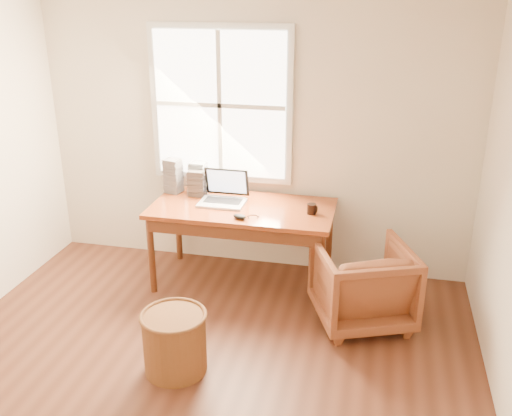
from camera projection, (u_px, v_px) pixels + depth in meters
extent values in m
cube|color=beige|center=(254.00, 133.00, 5.21)|extent=(4.00, 0.02, 2.60)
cube|color=silver|center=(221.00, 105.00, 5.14)|extent=(1.32, 0.05, 1.42)
cube|color=white|center=(220.00, 105.00, 5.11)|extent=(1.20, 0.02, 1.30)
cube|color=silver|center=(220.00, 106.00, 5.10)|extent=(0.04, 0.02, 1.30)
cube|color=silver|center=(220.00, 106.00, 5.10)|extent=(1.20, 0.02, 0.04)
cube|color=brown|center=(243.00, 208.00, 5.00)|extent=(1.60, 0.80, 0.04)
imported|color=brown|center=(362.00, 284.00, 4.54)|extent=(0.94, 0.95, 0.67)
cylinder|color=brown|center=(175.00, 343.00, 3.99)|extent=(0.56, 0.56, 0.44)
ellipsoid|color=black|center=(240.00, 217.00, 4.72)|extent=(0.14, 0.11, 0.04)
cylinder|color=black|center=(311.00, 209.00, 4.81)|extent=(0.10, 0.10, 0.09)
cube|color=#ABB1B6|center=(199.00, 177.00, 5.29)|extent=(0.15, 0.13, 0.29)
cube|color=#242529|center=(197.00, 183.00, 5.21)|extent=(0.16, 0.14, 0.24)
cube|color=#9B9DA8|center=(173.00, 176.00, 5.28)|extent=(0.17, 0.15, 0.32)
cube|color=#B3B9BF|center=(213.00, 181.00, 5.36)|extent=(0.15, 0.13, 0.18)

